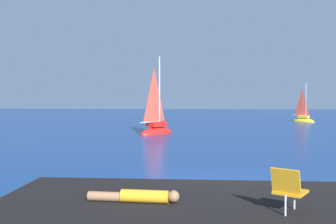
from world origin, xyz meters
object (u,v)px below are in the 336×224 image
at_px(sailboat_far, 303,120).
at_px(person_sunbather, 138,196).
at_px(sailboat_near, 157,130).
at_px(beach_chair, 288,188).

bearing_deg(sailboat_far, person_sunbather, -68.69).
distance_m(sailboat_near, sailboat_far, 21.18).
height_order(sailboat_near, beach_chair, sailboat_near).
relative_size(sailboat_near, beach_chair, 7.69).
bearing_deg(beach_chair, sailboat_far, 15.95).
height_order(sailboat_near, sailboat_far, sailboat_near).
distance_m(person_sunbather, beach_chair, 2.73).
height_order(sailboat_near, person_sunbather, sailboat_near).
bearing_deg(sailboat_far, beach_chair, -64.51).
xyz_separation_m(sailboat_near, beach_chair, (4.26, -19.82, 0.70)).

